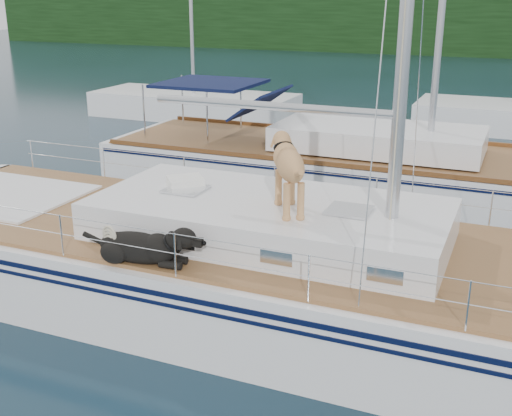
% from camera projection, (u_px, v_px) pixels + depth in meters
% --- Properties ---
extents(ground, '(120.00, 120.00, 0.00)m').
position_uv_depth(ground, '(223.00, 302.00, 10.29)').
color(ground, black).
rests_on(ground, ground).
extents(tree_line, '(90.00, 3.00, 6.00)m').
position_uv_depth(tree_line, '(480.00, 15.00, 48.58)').
color(tree_line, black).
rests_on(tree_line, ground).
extents(shore_bank, '(92.00, 1.00, 1.20)m').
position_uv_depth(shore_bank, '(478.00, 47.00, 50.40)').
color(shore_bank, '#595147').
rests_on(shore_bank, ground).
extents(main_sailboat, '(12.00, 3.80, 14.01)m').
position_uv_depth(main_sailboat, '(227.00, 264.00, 10.03)').
color(main_sailboat, white).
rests_on(main_sailboat, ground).
extents(neighbor_sailboat, '(11.00, 3.50, 13.30)m').
position_uv_depth(neighbor_sailboat, '(332.00, 167.00, 15.78)').
color(neighbor_sailboat, white).
rests_on(neighbor_sailboat, ground).
extents(bg_boat_west, '(8.00, 3.00, 11.65)m').
position_uv_depth(bg_boat_west, '(194.00, 106.00, 25.32)').
color(bg_boat_west, white).
rests_on(bg_boat_west, ground).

